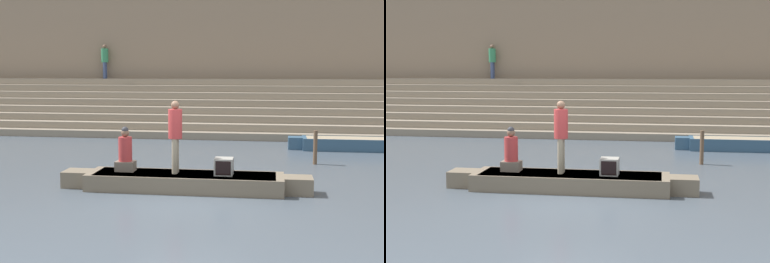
% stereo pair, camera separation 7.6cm
% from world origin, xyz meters
% --- Properties ---
extents(ground_plane, '(120.00, 120.00, 0.00)m').
position_xyz_m(ground_plane, '(0.00, 0.00, 0.00)').
color(ground_plane, '#4C5660').
extents(ghat_steps, '(36.00, 4.61, 2.43)m').
position_xyz_m(ghat_steps, '(0.00, 12.95, 0.86)').
color(ghat_steps, gray).
rests_on(ghat_steps, ground).
extents(back_wall, '(34.20, 1.28, 6.62)m').
position_xyz_m(back_wall, '(0.00, 15.18, 3.28)').
color(back_wall, '#937A60').
rests_on(back_wall, ground).
extents(rowboat_main, '(6.18, 1.33, 0.41)m').
position_xyz_m(rowboat_main, '(-0.15, 0.93, 0.22)').
color(rowboat_main, '#756651').
rests_on(rowboat_main, ground).
extents(person_standing, '(0.34, 0.34, 1.79)m').
position_xyz_m(person_standing, '(-0.39, 0.98, 1.44)').
color(person_standing, gray).
rests_on(person_standing, rowboat_main).
extents(person_rowing, '(0.48, 0.38, 1.12)m').
position_xyz_m(person_rowing, '(-1.68, 1.04, 0.86)').
color(person_rowing, '#756656').
rests_on(person_rowing, rowboat_main).
extents(tv_set, '(0.45, 0.45, 0.41)m').
position_xyz_m(tv_set, '(0.81, 0.92, 0.62)').
color(tv_set, '#9E998E').
rests_on(tv_set, rowboat_main).
extents(moored_boat_shore, '(4.71, 1.03, 0.45)m').
position_xyz_m(moored_boat_shore, '(4.91, 8.10, 0.24)').
color(moored_boat_shore, '#33516B').
rests_on(moored_boat_shore, ground).
extents(mooring_post, '(0.12, 0.12, 1.06)m').
position_xyz_m(mooring_post, '(3.30, 5.00, 0.53)').
color(mooring_post, brown).
rests_on(mooring_post, ground).
extents(person_on_steps, '(0.35, 0.35, 1.70)m').
position_xyz_m(person_on_steps, '(-6.42, 14.30, 3.41)').
color(person_on_steps, '#3D4C75').
rests_on(person_on_steps, ghat_steps).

